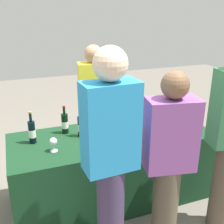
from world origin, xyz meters
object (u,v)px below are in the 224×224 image
object	(u,v)px
wine_bottle_1	(65,123)
wine_glass_2	(100,134)
wine_glass_0	(53,142)
guest_0	(110,156)
wine_glass_4	(144,126)
server_pouring	(94,103)
wine_glass_3	(114,129)
ice_bucket	(168,119)
wine_bottle_0	(32,132)
wine_glass_1	(95,138)
wine_bottle_2	(81,126)
wine_bottle_3	(129,115)
wine_glass_5	(176,123)
guest_1	(169,160)

from	to	relation	value
wine_bottle_1	wine_glass_2	xyz separation A→B (m)	(0.27, -0.33, -0.02)
wine_glass_0	guest_0	size ratio (longest dim) A/B	0.08
wine_glass_4	server_pouring	bearing A→B (deg)	109.76
wine_glass_3	ice_bucket	size ratio (longest dim) A/B	0.65
ice_bucket	guest_0	distance (m)	1.18
wine_bottle_0	wine_glass_1	bearing A→B (deg)	-32.39
wine_bottle_0	wine_bottle_2	xyz separation A→B (m)	(0.47, -0.02, -0.01)
wine_glass_1	wine_glass_3	bearing A→B (deg)	28.84
wine_bottle_0	wine_bottle_3	size ratio (longest dim) A/B	1.01
wine_glass_3	ice_bucket	distance (m)	0.66
wine_glass_4	ice_bucket	distance (m)	0.32
wine_bottle_0	wine_glass_5	xyz separation A→B (m)	(1.43, -0.26, -0.02)
server_pouring	guest_0	xyz separation A→B (m)	(-0.33, -1.47, 0.11)
server_pouring	wine_glass_2	bearing A→B (deg)	85.00
wine_glass_3	wine_bottle_1	bearing A→B (deg)	142.92
wine_glass_3	wine_glass_4	bearing A→B (deg)	1.94
wine_glass_2	wine_glass_5	xyz separation A→B (m)	(0.82, -0.04, 0.01)
wine_glass_3	wine_glass_1	bearing A→B (deg)	-151.16
wine_bottle_3	wine_glass_0	bearing A→B (deg)	-161.15
wine_bottle_0	guest_1	xyz separation A→B (m)	(0.97, -0.87, -0.03)
wine_glass_0	wine_glass_5	distance (m)	1.27
wine_glass_5	ice_bucket	bearing A→B (deg)	99.55
ice_bucket	wine_bottle_0	bearing A→B (deg)	174.66
wine_bottle_3	wine_glass_5	distance (m)	0.51
wine_glass_4	wine_glass_0	bearing A→B (deg)	-177.09
wine_bottle_0	guest_0	xyz separation A→B (m)	(0.48, -0.85, 0.10)
wine_bottle_1	wine_glass_4	size ratio (longest dim) A/B	2.32
wine_glass_1	wine_glass_2	world-z (taller)	wine_glass_1
wine_bottle_0	wine_glass_4	world-z (taller)	wine_bottle_0
wine_bottle_2	guest_1	distance (m)	0.98
wine_glass_0	server_pouring	world-z (taller)	server_pouring
wine_glass_5	guest_1	xyz separation A→B (m)	(-0.46, -0.61, -0.01)
wine_bottle_1	wine_glass_2	world-z (taller)	wine_bottle_1
wine_bottle_3	wine_glass_4	world-z (taller)	wine_bottle_3
wine_glass_1	wine_glass_2	distance (m)	0.15
ice_bucket	wine_bottle_1	bearing A→B (deg)	167.13
wine_bottle_2	server_pouring	size ratio (longest dim) A/B	0.19
wine_glass_1	wine_bottle_1	bearing A→B (deg)	112.35
wine_glass_0	server_pouring	bearing A→B (deg)	52.78
wine_bottle_2	wine_bottle_3	size ratio (longest dim) A/B	0.96
guest_0	wine_glass_0	bearing A→B (deg)	114.38
wine_bottle_3	ice_bucket	distance (m)	0.42
wine_bottle_0	wine_glass_0	distance (m)	0.29
wine_bottle_0	server_pouring	bearing A→B (deg)	37.26
wine_bottle_3	wine_glass_0	world-z (taller)	wine_bottle_3
wine_bottle_3	wine_glass_3	world-z (taller)	wine_bottle_3
wine_bottle_0	guest_0	distance (m)	0.98
wine_bottle_1	wine_bottle_2	world-z (taller)	wine_bottle_2
wine_glass_1	ice_bucket	world-z (taller)	ice_bucket
guest_1	wine_bottle_1	bearing A→B (deg)	134.04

